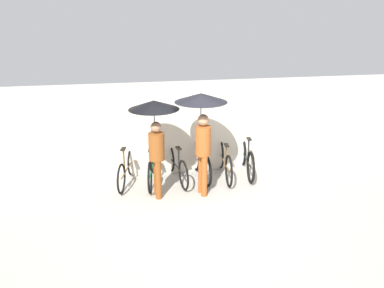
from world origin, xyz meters
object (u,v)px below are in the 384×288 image
parked_bicycle_3 (200,162)px  parked_bicycle_5 (246,158)px  parked_bicycle_0 (127,168)px  parked_bicycle_2 (176,165)px  pedestrian_center (202,115)px  parked_bicycle_4 (224,161)px  parked_bicycle_1 (152,167)px  pedestrian_leading (155,122)px

parked_bicycle_3 → parked_bicycle_5: size_ratio=0.97×
parked_bicycle_0 → parked_bicycle_2: parked_bicycle_0 is taller
parked_bicycle_5 → pedestrian_center: size_ratio=0.82×
parked_bicycle_2 → parked_bicycle_4: (1.14, -0.03, 0.02)m
parked_bicycle_2 → parked_bicycle_3: (0.57, 0.01, 0.03)m
parked_bicycle_1 → pedestrian_leading: pedestrian_leading is taller
parked_bicycle_2 → pedestrian_leading: pedestrian_leading is taller
parked_bicycle_3 → pedestrian_center: 1.54m
parked_bicycle_0 → pedestrian_leading: (0.61, -0.71, 1.26)m
parked_bicycle_0 → parked_bicycle_1: size_ratio=0.94×
parked_bicycle_2 → parked_bicycle_3: 0.57m
parked_bicycle_5 → pedestrian_leading: (-2.23, -0.73, 1.23)m
pedestrian_leading → parked_bicycle_5: bearing=12.9°
parked_bicycle_2 → parked_bicycle_4: parked_bicycle_4 is taller
parked_bicycle_1 → pedestrian_leading: bearing=-166.5°
parked_bicycle_2 → parked_bicycle_4: bearing=-99.2°
parked_bicycle_2 → parked_bicycle_4: 1.14m
parked_bicycle_2 → pedestrian_center: size_ratio=0.81×
parked_bicycle_3 → parked_bicycle_4: (0.57, -0.04, -0.01)m
parked_bicycle_0 → parked_bicycle_1: (0.57, -0.06, 0.01)m
parked_bicycle_3 → parked_bicycle_0: bearing=85.8°
parked_bicycle_2 → parked_bicycle_3: parked_bicycle_3 is taller
parked_bicycle_0 → parked_bicycle_3: size_ratio=0.94×
parked_bicycle_5 → pedestrian_center: 2.02m
parked_bicycle_0 → parked_bicycle_5: (2.84, 0.02, 0.03)m
parked_bicycle_5 → pedestrian_leading: bearing=116.4°
parked_bicycle_5 → parked_bicycle_4: bearing=106.1°
parked_bicycle_4 → parked_bicycle_5: bearing=-76.7°
parked_bicycle_2 → parked_bicycle_5: parked_bicycle_5 is taller
parked_bicycle_1 → pedestrian_center: pedestrian_center is taller
parked_bicycle_3 → pedestrian_center: bearing=165.7°
pedestrian_leading → pedestrian_center: bearing=-9.3°
parked_bicycle_1 → parked_bicycle_3: (1.13, 0.04, 0.02)m
parked_bicycle_3 → parked_bicycle_5: bearing=-91.3°
pedestrian_center → parked_bicycle_5: bearing=23.6°
parked_bicycle_1 → parked_bicycle_3: parked_bicycle_1 is taller
parked_bicycle_1 → parked_bicycle_5: size_ratio=0.97×
parked_bicycle_0 → parked_bicycle_4: (2.27, -0.06, 0.03)m
parked_bicycle_4 → pedestrian_leading: bearing=116.9°
parked_bicycle_2 → parked_bicycle_5: (1.70, 0.05, 0.02)m
parked_bicycle_0 → pedestrian_leading: pedestrian_leading is taller
parked_bicycle_1 → parked_bicycle_2: parked_bicycle_1 is taller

